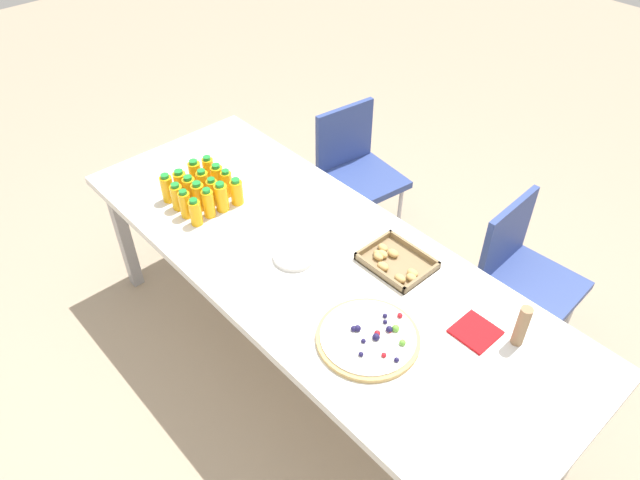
% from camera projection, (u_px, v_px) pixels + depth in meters
% --- Properties ---
extents(ground_plane, '(12.00, 12.00, 0.00)m').
position_uv_depth(ground_plane, '(316.00, 364.00, 2.93)').
color(ground_plane, tan).
extents(party_table, '(2.40, 0.91, 0.73)m').
position_uv_depth(party_table, '(316.00, 268.00, 2.49)').
color(party_table, silver).
rests_on(party_table, ground_plane).
extents(chair_far_right, '(0.42, 0.42, 0.83)m').
position_uv_depth(chair_far_right, '(522.00, 271.00, 2.72)').
color(chair_far_right, '#33478C').
rests_on(chair_far_right, ground_plane).
extents(chair_far_left, '(0.45, 0.45, 0.83)m').
position_uv_depth(chair_far_left, '(356.00, 167.00, 3.36)').
color(chair_far_left, '#33478C').
rests_on(chair_far_left, ground_plane).
extents(juice_bottle_0, '(0.06, 0.06, 0.14)m').
position_uv_depth(juice_bottle_0, '(167.00, 188.00, 2.71)').
color(juice_bottle_0, '#F9AD14').
rests_on(juice_bottle_0, party_table).
extents(juice_bottle_1, '(0.06, 0.06, 0.14)m').
position_uv_depth(juice_bottle_1, '(177.00, 197.00, 2.66)').
color(juice_bottle_1, '#F9AF14').
rests_on(juice_bottle_1, party_table).
extents(juice_bottle_2, '(0.05, 0.05, 0.14)m').
position_uv_depth(juice_bottle_2, '(185.00, 204.00, 2.62)').
color(juice_bottle_2, '#FAAD14').
rests_on(juice_bottle_2, party_table).
extents(juice_bottle_3, '(0.05, 0.05, 0.13)m').
position_uv_depth(juice_bottle_3, '(195.00, 212.00, 2.58)').
color(juice_bottle_3, '#FAAB14').
rests_on(juice_bottle_3, party_table).
extents(juice_bottle_4, '(0.06, 0.06, 0.13)m').
position_uv_depth(juice_bottle_4, '(181.00, 183.00, 2.74)').
color(juice_bottle_4, '#F9AE14').
rests_on(juice_bottle_4, party_table).
extents(juice_bottle_5, '(0.06, 0.06, 0.14)m').
position_uv_depth(juice_bottle_5, '(190.00, 190.00, 2.70)').
color(juice_bottle_5, '#F9AC14').
rests_on(juice_bottle_5, party_table).
extents(juice_bottle_6, '(0.06, 0.06, 0.14)m').
position_uv_depth(juice_bottle_6, '(199.00, 196.00, 2.66)').
color(juice_bottle_6, '#FAAC14').
rests_on(juice_bottle_6, party_table).
extents(juice_bottle_7, '(0.05, 0.05, 0.15)m').
position_uv_depth(juice_bottle_7, '(208.00, 203.00, 2.62)').
color(juice_bottle_7, '#FAAE14').
rests_on(juice_bottle_7, party_table).
extents(juice_bottle_8, '(0.06, 0.06, 0.15)m').
position_uv_depth(juice_bottle_8, '(195.00, 175.00, 2.78)').
color(juice_bottle_8, '#FAAF14').
rests_on(juice_bottle_8, party_table).
extents(juice_bottle_9, '(0.06, 0.06, 0.14)m').
position_uv_depth(juice_bottle_9, '(203.00, 184.00, 2.73)').
color(juice_bottle_9, '#F8AF14').
rests_on(juice_bottle_9, party_table).
extents(juice_bottle_10, '(0.05, 0.05, 0.14)m').
position_uv_depth(juice_bottle_10, '(213.00, 192.00, 2.69)').
color(juice_bottle_10, '#F9AD14').
rests_on(juice_bottle_10, party_table).
extents(juice_bottle_11, '(0.06, 0.06, 0.15)m').
position_uv_depth(juice_bottle_11, '(221.00, 197.00, 2.65)').
color(juice_bottle_11, '#F9AD14').
rests_on(juice_bottle_11, party_table).
extents(juice_bottle_12, '(0.05, 0.05, 0.14)m').
position_uv_depth(juice_bottle_12, '(209.00, 170.00, 2.82)').
color(juice_bottle_12, '#FAAF14').
rests_on(juice_bottle_12, party_table).
extents(juice_bottle_13, '(0.06, 0.06, 0.14)m').
position_uv_depth(juice_bottle_13, '(217.00, 178.00, 2.77)').
color(juice_bottle_13, '#FAAF14').
rests_on(juice_bottle_13, party_table).
extents(juice_bottle_14, '(0.05, 0.05, 0.14)m').
position_uv_depth(juice_bottle_14, '(227.00, 183.00, 2.74)').
color(juice_bottle_14, '#F9AF14').
rests_on(juice_bottle_14, party_table).
extents(juice_bottle_15, '(0.06, 0.06, 0.13)m').
position_uv_depth(juice_bottle_15, '(237.00, 192.00, 2.69)').
color(juice_bottle_15, '#FAAD14').
rests_on(juice_bottle_15, party_table).
extents(fruit_pizza, '(0.38, 0.38, 0.05)m').
position_uv_depth(fruit_pizza, '(368.00, 338.00, 2.12)').
color(fruit_pizza, tan).
rests_on(fruit_pizza, party_table).
extents(snack_tray, '(0.28, 0.22, 0.04)m').
position_uv_depth(snack_tray, '(395.00, 262.00, 2.41)').
color(snack_tray, olive).
rests_on(snack_tray, party_table).
extents(plate_stack, '(0.18, 0.18, 0.02)m').
position_uv_depth(plate_stack, '(294.00, 256.00, 2.44)').
color(plate_stack, silver).
rests_on(plate_stack, party_table).
extents(napkin_stack, '(0.15, 0.15, 0.01)m').
position_uv_depth(napkin_stack, '(475.00, 332.00, 2.15)').
color(napkin_stack, red).
rests_on(napkin_stack, party_table).
extents(cardboard_tube, '(0.04, 0.04, 0.18)m').
position_uv_depth(cardboard_tube, '(522.00, 326.00, 2.06)').
color(cardboard_tube, '#9E7A56').
rests_on(cardboard_tube, party_table).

